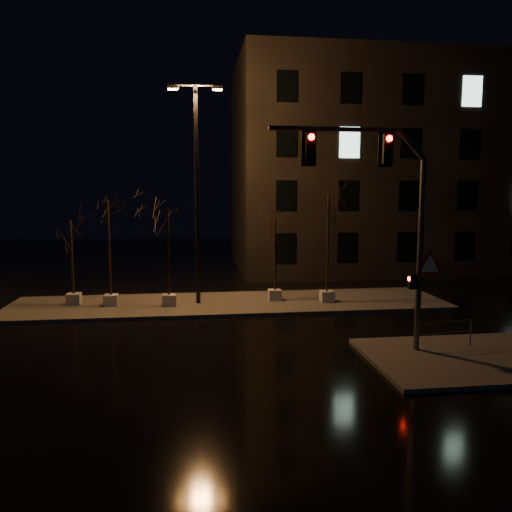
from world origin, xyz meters
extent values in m
plane|color=black|center=(0.00, 0.00, 0.00)|extent=(90.00, 90.00, 0.00)
cube|color=#44413C|center=(0.00, 6.00, 0.07)|extent=(22.00, 5.00, 0.15)
cube|color=#44413C|center=(7.50, -3.50, 0.07)|extent=(7.00, 5.00, 0.15)
cube|color=black|center=(14.00, 18.00, 7.50)|extent=(25.00, 12.00, 15.00)
cube|color=beige|center=(-7.77, 6.48, 0.43)|extent=(0.65, 0.65, 0.55)
cylinder|color=black|center=(-7.77, 6.48, 2.53)|extent=(0.11, 0.11, 3.66)
cube|color=beige|center=(-5.89, 5.94, 0.43)|extent=(0.65, 0.65, 0.55)
cylinder|color=black|center=(-5.89, 5.94, 3.01)|extent=(0.11, 0.11, 4.63)
cube|color=beige|center=(-3.04, 5.61, 0.43)|extent=(0.65, 0.65, 0.55)
cylinder|color=black|center=(-3.04, 5.61, 2.83)|extent=(0.11, 0.11, 4.26)
cube|color=beige|center=(2.32, 6.17, 0.43)|extent=(0.65, 0.65, 0.55)
cylinder|color=black|center=(2.32, 6.17, 2.59)|extent=(0.11, 0.11, 3.79)
cube|color=beige|center=(4.90, 5.47, 0.43)|extent=(0.65, 0.65, 0.55)
cylinder|color=black|center=(4.90, 5.47, 3.14)|extent=(0.11, 0.11, 4.87)
cylinder|color=#515358|center=(5.97, -2.54, 3.47)|extent=(0.20, 0.20, 6.65)
cylinder|color=#515358|center=(2.83, -2.66, 7.73)|extent=(4.44, 0.33, 0.16)
cube|color=black|center=(4.64, -2.59, 7.12)|extent=(0.34, 0.26, 1.00)
cube|color=black|center=(1.99, -2.69, 7.12)|extent=(0.34, 0.26, 1.00)
cube|color=black|center=(5.73, -2.55, 2.59)|extent=(0.25, 0.21, 0.50)
cone|color=red|center=(6.31, -2.58, 3.14)|extent=(1.15, 0.08, 1.15)
sphere|color=#FF0C07|center=(5.97, -2.54, 7.45)|extent=(0.20, 0.20, 0.20)
cylinder|color=black|center=(-1.61, 6.02, 5.47)|extent=(0.21, 0.21, 10.64)
cylinder|color=black|center=(-1.61, 6.02, 10.79)|extent=(2.34, 0.26, 0.11)
cube|color=orange|center=(-2.67, 6.09, 10.63)|extent=(0.55, 0.33, 0.21)
cube|color=orange|center=(-0.55, 5.96, 10.63)|extent=(0.55, 0.33, 0.21)
cylinder|color=#515358|center=(5.94, -2.63, 0.60)|extent=(0.05, 0.05, 0.90)
cylinder|color=#515358|center=(8.13, -2.35, 0.60)|extent=(0.05, 0.05, 0.90)
cylinder|color=#515358|center=(7.03, -2.49, 1.10)|extent=(2.19, 0.31, 0.04)
cylinder|color=#515358|center=(7.03, -2.49, 0.70)|extent=(2.19, 0.31, 0.04)
camera|label=1|loc=(-1.86, -18.84, 5.67)|focal=35.00mm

